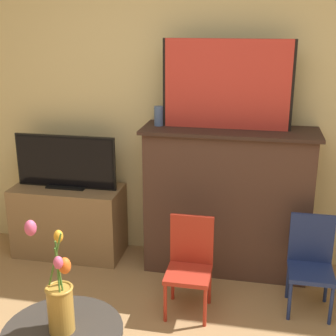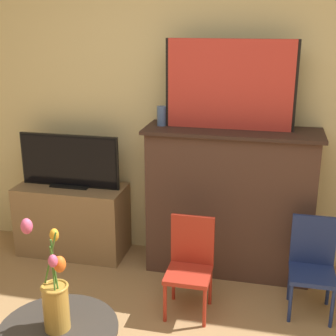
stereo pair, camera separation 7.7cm
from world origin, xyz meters
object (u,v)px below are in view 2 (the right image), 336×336
object	(u,v)px
painting	(230,85)
vase_tulips	(55,295)
tv_monitor	(69,162)
chair_red	(190,261)
chair_blue	(312,262)

from	to	relation	value
painting	vase_tulips	xyz separation A→B (m)	(-0.60, -1.64, -0.75)
painting	vase_tulips	distance (m)	1.91
tv_monitor	chair_red	distance (m)	1.32
tv_monitor	vase_tulips	xyz separation A→B (m)	(0.66, -1.62, -0.11)
chair_red	vase_tulips	bearing A→B (deg)	-113.20
painting	vase_tulips	size ratio (longest dim) A/B	1.76
painting	chair_blue	xyz separation A→B (m)	(0.63, -0.43, -1.09)
tv_monitor	vase_tulips	distance (m)	1.75
painting	chair_blue	world-z (taller)	painting
chair_red	chair_blue	distance (m)	0.81
painting	chair_blue	bearing A→B (deg)	-34.14
chair_blue	tv_monitor	bearing A→B (deg)	167.80
painting	tv_monitor	world-z (taller)	painting
chair_blue	chair_red	bearing A→B (deg)	-167.32
vase_tulips	painting	bearing A→B (deg)	69.95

